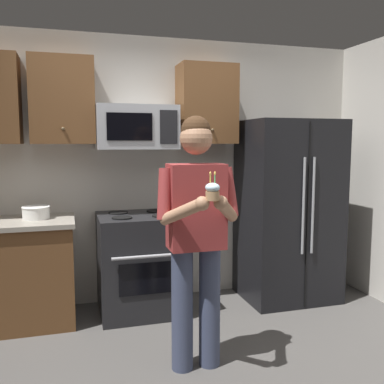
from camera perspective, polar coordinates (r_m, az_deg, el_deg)
The scene contains 8 objects.
wall_back at distance 4.32m, azimuth -5.94°, elevation 2.86°, with size 4.40×0.10×2.60m, color beige.
oven_range at distance 4.06m, azimuth -6.90°, elevation -9.43°, with size 0.76×0.70×0.93m.
microwave at distance 4.02m, azimuth -7.43°, elevation 8.54°, with size 0.74×0.41×0.40m.
refrigerator at distance 4.42m, azimuth 12.69°, elevation -2.41°, with size 0.90×0.75×1.80m.
cabinet_row_upper at distance 4.04m, azimuth -15.85°, elevation 11.60°, with size 2.78×0.36×0.76m.
bowl_large_white at distance 3.97m, azimuth -20.11°, elevation -2.54°, with size 0.24×0.24×0.11m.
person at distance 2.92m, azimuth 0.61°, elevation -4.98°, with size 0.60×0.48×1.76m.
cupcake at distance 2.56m, azimuth 2.75°, elevation 0.11°, with size 0.09×0.09×0.17m.
Camera 1 is at (-0.77, -2.50, 1.58)m, focal length 39.96 mm.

